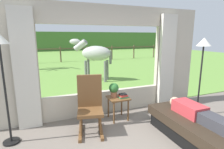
% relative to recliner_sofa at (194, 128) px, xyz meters
% --- Properties ---
extents(back_wall_with_window, '(5.20, 0.12, 2.55)m').
position_rel_recliner_sofa_xyz_m(back_wall_with_window, '(-1.11, 1.73, 1.03)').
color(back_wall_with_window, '#BCB29E').
rests_on(back_wall_with_window, ground_plane).
extents(curtain_panel_left, '(0.44, 0.10, 2.40)m').
position_rel_recliner_sofa_xyz_m(curtain_panel_left, '(-2.80, 1.59, 0.98)').
color(curtain_panel_left, beige).
rests_on(curtain_panel_left, ground_plane).
extents(curtain_panel_right, '(0.44, 0.10, 2.40)m').
position_rel_recliner_sofa_xyz_m(curtain_panel_right, '(0.58, 1.59, 0.98)').
color(curtain_panel_right, beige).
rests_on(curtain_panel_right, ground_plane).
extents(outdoor_pasture_lawn, '(36.00, 21.68, 0.02)m').
position_rel_recliner_sofa_xyz_m(outdoor_pasture_lawn, '(-1.11, 12.63, -0.21)').
color(outdoor_pasture_lawn, olive).
rests_on(outdoor_pasture_lawn, ground_plane).
extents(distant_hill_ridge, '(36.00, 2.00, 2.40)m').
position_rel_recliner_sofa_xyz_m(distant_hill_ridge, '(-1.11, 22.47, 0.98)').
color(distant_hill_ridge, '#446C31').
rests_on(distant_hill_ridge, ground_plane).
extents(recliner_sofa, '(0.93, 1.71, 0.42)m').
position_rel_recliner_sofa_xyz_m(recliner_sofa, '(0.00, 0.00, 0.00)').
color(recliner_sofa, black).
rests_on(recliner_sofa, ground_plane).
extents(reclining_person, '(0.35, 1.43, 0.22)m').
position_rel_recliner_sofa_xyz_m(reclining_person, '(0.00, -0.05, 0.30)').
color(reclining_person, '#B23338').
rests_on(reclining_person, recliner_sofa).
extents(rocking_chair, '(0.61, 0.77, 1.12)m').
position_rel_recliner_sofa_xyz_m(rocking_chair, '(-1.68, 1.01, 0.33)').
color(rocking_chair, brown).
rests_on(rocking_chair, ground_plane).
extents(side_table, '(0.44, 0.44, 0.52)m').
position_rel_recliner_sofa_xyz_m(side_table, '(-0.96, 1.26, 0.21)').
color(side_table, brown).
rests_on(side_table, ground_plane).
extents(potted_plant, '(0.22, 0.22, 0.32)m').
position_rel_recliner_sofa_xyz_m(potted_plant, '(-1.04, 1.32, 0.48)').
color(potted_plant, '#9E6042').
rests_on(potted_plant, side_table).
extents(book_stack, '(0.21, 0.16, 0.09)m').
position_rel_recliner_sofa_xyz_m(book_stack, '(-0.87, 1.20, 0.34)').
color(book_stack, '#337247').
rests_on(book_stack, side_table).
extents(floor_lamp_left, '(0.32, 0.32, 1.92)m').
position_rel_recliner_sofa_xyz_m(floor_lamp_left, '(-3.10, 1.12, 1.33)').
color(floor_lamp_left, black).
rests_on(floor_lamp_left, ground_plane).
extents(floor_lamp_right, '(0.32, 0.32, 1.82)m').
position_rel_recliner_sofa_xyz_m(floor_lamp_right, '(0.88, 0.75, 1.25)').
color(floor_lamp_right, black).
rests_on(floor_lamp_right, ground_plane).
extents(horse, '(1.68, 1.32, 1.73)m').
position_rel_recliner_sofa_xyz_m(horse, '(-0.41, 4.94, 0.94)').
color(horse, '#B2B2AD').
rests_on(horse, outdoor_pasture_lawn).
extents(pasture_tree, '(1.31, 1.36, 2.73)m').
position_rel_recliner_sofa_xyz_m(pasture_tree, '(-3.26, 8.69, 1.04)').
color(pasture_tree, '#4C3823').
rests_on(pasture_tree, outdoor_pasture_lawn).
extents(pasture_fence_line, '(16.10, 0.10, 1.10)m').
position_rel_recliner_sofa_xyz_m(pasture_fence_line, '(-1.11, 11.21, 0.53)').
color(pasture_fence_line, brown).
rests_on(pasture_fence_line, outdoor_pasture_lawn).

